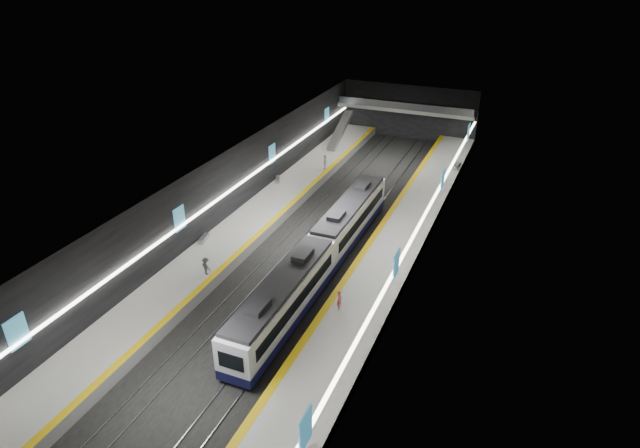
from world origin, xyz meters
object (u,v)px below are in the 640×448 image
at_px(train, 321,253).
at_px(passenger_left_b, 206,266).
at_px(passenger_right_a, 340,300).
at_px(bench_left_near, 204,239).
at_px(bench_left_far, 278,179).
at_px(passenger_left_a, 325,162).
at_px(escalator, 340,130).
at_px(bench_right_far, 457,166).

distance_m(train, passenger_left_b, 9.90).
bearing_deg(passenger_left_b, passenger_right_a, -160.79).
xyz_separation_m(bench_left_near, bench_left_far, (0.00, 15.70, -0.00)).
relative_size(passenger_left_a, passenger_left_b, 1.21).
xyz_separation_m(escalator, bench_left_far, (-2.00, -15.69, -1.69)).
bearing_deg(train, bench_left_near, -178.89).
relative_size(passenger_right_a, passenger_left_a, 0.86).
height_order(bench_left_far, passenger_left_b, passenger_left_b).
xyz_separation_m(bench_left_near, bench_right_far, (19.00, 28.32, 0.04)).
height_order(bench_left_near, passenger_left_a, passenger_left_a).
bearing_deg(escalator, passenger_right_a, -69.29).
height_order(bench_right_far, passenger_left_a, passenger_left_a).
relative_size(escalator, passenger_left_a, 4.16).
bearing_deg(bench_left_near, bench_left_far, 79.10).
xyz_separation_m(train, bench_right_far, (7.00, 28.09, -0.95)).
bearing_deg(bench_left_far, train, -74.23).
height_order(bench_left_near, passenger_right_a, passenger_right_a).
xyz_separation_m(bench_right_far, passenger_left_a, (-15.23, -6.95, 0.71)).
relative_size(train, passenger_right_a, 18.28).
bearing_deg(passenger_left_a, bench_right_far, 104.65).
bearing_deg(train, passenger_left_a, 111.26).
bearing_deg(bench_left_far, passenger_left_b, -102.27).
height_order(escalator, bench_left_near, escalator).
bearing_deg(bench_left_far, passenger_left_a, 34.31).
bearing_deg(bench_left_far, escalator, 60.70).
bearing_deg(train, passenger_right_a, -54.56).
xyz_separation_m(passenger_left_a, passenger_left_b, (-0.23, -26.27, -0.17)).
relative_size(escalator, passenger_left_b, 5.05).
bearing_deg(bench_left_far, bench_left_near, -112.03).
xyz_separation_m(train, bench_left_near, (-12.00, -0.23, -0.99)).
bearing_deg(bench_left_near, bench_right_far, 45.25).
distance_m(escalator, bench_right_far, 17.35).
height_order(escalator, bench_right_far, escalator).
bearing_deg(passenger_left_a, passenger_right_a, 14.53).
bearing_deg(escalator, bench_left_near, -93.65).
bearing_deg(passenger_left_b, bench_right_far, -94.76).
distance_m(bench_right_far, passenger_right_a, 33.59).
height_order(bench_left_near, bench_right_far, bench_right_far).
bearing_deg(passenger_right_a, escalator, 8.53).
distance_m(passenger_left_a, passenger_left_b, 26.27).
xyz_separation_m(escalator, passenger_right_a, (13.80, -36.50, -1.08)).
relative_size(escalator, bench_right_far, 3.91).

